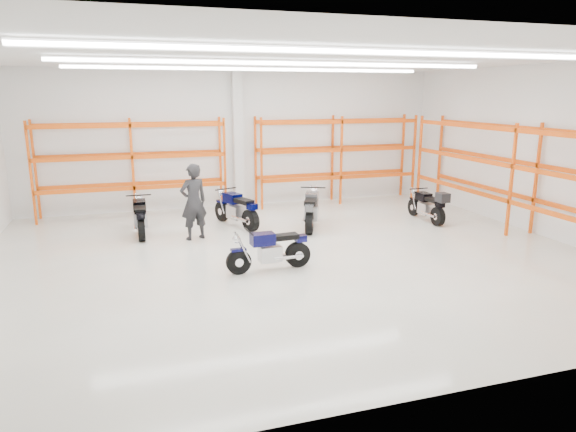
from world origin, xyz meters
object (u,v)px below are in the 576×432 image
object	(u,v)px
motorcycle_back_d	(429,206)
standing_man	(194,202)
motorcycle_back_a	(140,218)
motorcycle_main	(273,251)
structural_column	(238,140)
motorcycle_back_b	(237,210)
motorcycle_back_c	(311,211)

from	to	relation	value
motorcycle_back_d	standing_man	bearing A→B (deg)	178.22
motorcycle_back_a	motorcycle_back_d	xyz separation A→B (m)	(8.23, -1.06, 0.01)
motorcycle_main	structural_column	xyz separation A→B (m)	(0.68, 6.59, 1.81)
motorcycle_back_b	standing_man	size ratio (longest dim) A/B	1.01
motorcycle_main	standing_man	world-z (taller)	standing_man
motorcycle_back_c	standing_man	world-z (taller)	standing_man
motorcycle_back_d	motorcycle_back_a	bearing A→B (deg)	172.65
motorcycle_back_a	structural_column	xyz separation A→B (m)	(3.32, 2.78, 1.78)
motorcycle_main	motorcycle_back_d	bearing A→B (deg)	26.13
standing_man	structural_column	distance (m)	4.32
motorcycle_back_d	structural_column	distance (m)	6.49
motorcycle_back_a	structural_column	bearing A→B (deg)	39.99
motorcycle_back_d	structural_column	world-z (taller)	structural_column
motorcycle_back_b	motorcycle_back_d	size ratio (longest dim) A/B	1.05
motorcycle_back_b	structural_column	world-z (taller)	structural_column
motorcycle_back_a	motorcycle_back_c	distance (m)	4.70
motorcycle_back_c	structural_column	xyz separation A→B (m)	(-1.33, 3.48, 1.75)
motorcycle_back_c	motorcycle_back_d	distance (m)	3.60
standing_man	structural_column	bearing A→B (deg)	-136.73
standing_man	motorcycle_back_b	bearing A→B (deg)	-163.91
motorcycle_back_d	motorcycle_main	bearing A→B (deg)	-153.87
motorcycle_back_a	motorcycle_back_b	distance (m)	2.68
motorcycle_main	motorcycle_back_b	xyz separation A→B (m)	(0.04, 3.87, 0.05)
structural_column	motorcycle_back_b	bearing A→B (deg)	-103.22
motorcycle_back_c	motorcycle_back_d	size ratio (longest dim) A/B	1.07
motorcycle_back_a	motorcycle_back_d	bearing A→B (deg)	-7.35
motorcycle_back_c	structural_column	distance (m)	4.11
standing_man	motorcycle_main	bearing A→B (deg)	95.48
motorcycle_back_c	motorcycle_back_d	xyz separation A→B (m)	(3.58, -0.37, -0.03)
motorcycle_main	structural_column	bearing A→B (deg)	84.08
motorcycle_back_a	standing_man	distance (m)	1.67
standing_man	motorcycle_back_d	bearing A→B (deg)	160.06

